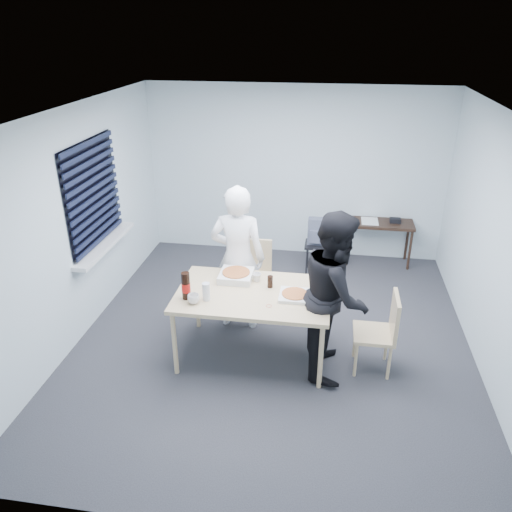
% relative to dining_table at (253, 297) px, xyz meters
% --- Properties ---
extents(room, '(5.00, 5.00, 5.00)m').
position_rel_dining_table_xyz_m(room, '(-2.01, 0.74, 0.71)').
color(room, '#28282D').
rests_on(room, ground).
extents(dining_table, '(1.62, 1.03, 0.79)m').
position_rel_dining_table_xyz_m(dining_table, '(0.00, 0.00, 0.00)').
color(dining_table, '#D2B589').
rests_on(dining_table, ground).
extents(chair_far, '(0.42, 0.42, 0.89)m').
position_rel_dining_table_xyz_m(chair_far, '(-0.16, 1.08, -0.22)').
color(chair_far, '#D2B589').
rests_on(chair_far, ground).
extents(chair_right, '(0.42, 0.42, 0.89)m').
position_rel_dining_table_xyz_m(chair_right, '(1.37, -0.05, -0.22)').
color(chair_right, '#D2B589').
rests_on(chair_right, ground).
extents(person_white, '(0.65, 0.42, 1.77)m').
position_rel_dining_table_xyz_m(person_white, '(-0.28, 0.60, 0.15)').
color(person_white, white).
rests_on(person_white, ground).
extents(person_black, '(0.47, 0.86, 1.77)m').
position_rel_dining_table_xyz_m(person_black, '(0.86, -0.08, 0.15)').
color(person_black, black).
rests_on(person_black, ground).
extents(side_table, '(1.00, 0.44, 0.66)m').
position_rel_dining_table_xyz_m(side_table, '(1.50, 2.62, -0.15)').
color(side_table, black).
rests_on(side_table, ground).
extents(stool, '(0.34, 0.34, 0.47)m').
position_rel_dining_table_xyz_m(stool, '(0.59, 2.12, -0.37)').
color(stool, black).
rests_on(stool, ground).
extents(backpack, '(0.28, 0.20, 0.39)m').
position_rel_dining_table_xyz_m(backpack, '(0.59, 2.11, -0.07)').
color(backpack, slate).
rests_on(backpack, stool).
extents(pizza_box_a, '(0.36, 0.36, 0.09)m').
position_rel_dining_table_xyz_m(pizza_box_a, '(-0.24, 0.28, 0.10)').
color(pizza_box_a, white).
rests_on(pizza_box_a, dining_table).
extents(pizza_box_b, '(0.32, 0.32, 0.05)m').
position_rel_dining_table_xyz_m(pizza_box_b, '(0.44, -0.03, 0.08)').
color(pizza_box_b, white).
rests_on(pizza_box_b, dining_table).
extents(mug_a, '(0.17, 0.17, 0.10)m').
position_rel_dining_table_xyz_m(mug_a, '(-0.56, -0.31, 0.11)').
color(mug_a, silver).
rests_on(mug_a, dining_table).
extents(mug_b, '(0.10, 0.10, 0.09)m').
position_rel_dining_table_xyz_m(mug_b, '(-0.00, 0.26, 0.11)').
color(mug_b, silver).
rests_on(mug_b, dining_table).
extents(cola_glass, '(0.07, 0.07, 0.13)m').
position_rel_dining_table_xyz_m(cola_glass, '(0.16, 0.14, 0.12)').
color(cola_glass, black).
rests_on(cola_glass, dining_table).
extents(soda_bottle, '(0.09, 0.09, 0.29)m').
position_rel_dining_table_xyz_m(soda_bottle, '(-0.66, -0.23, 0.20)').
color(soda_bottle, black).
rests_on(soda_bottle, dining_table).
extents(plastic_cups, '(0.11, 0.11, 0.19)m').
position_rel_dining_table_xyz_m(plastic_cups, '(-0.45, -0.22, 0.15)').
color(plastic_cups, silver).
rests_on(plastic_cups, dining_table).
extents(rubber_band, '(0.07, 0.07, 0.00)m').
position_rel_dining_table_xyz_m(rubber_band, '(0.20, -0.25, 0.06)').
color(rubber_band, red).
rests_on(rubber_band, dining_table).
extents(papers, '(0.29, 0.37, 0.01)m').
position_rel_dining_table_xyz_m(papers, '(1.35, 2.63, -0.06)').
color(papers, white).
rests_on(papers, side_table).
extents(black_box, '(0.16, 0.12, 0.07)m').
position_rel_dining_table_xyz_m(black_box, '(1.72, 2.63, -0.03)').
color(black_box, black).
rests_on(black_box, side_table).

